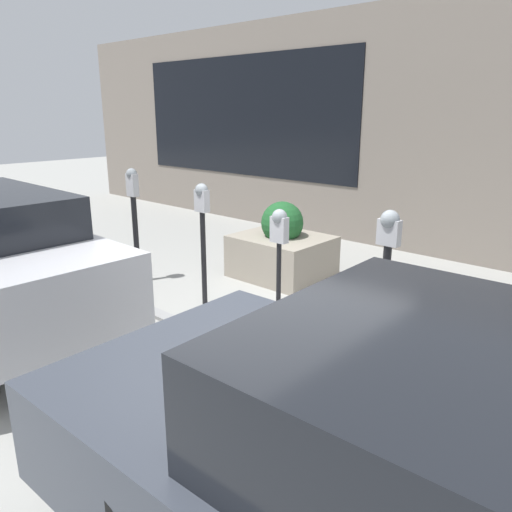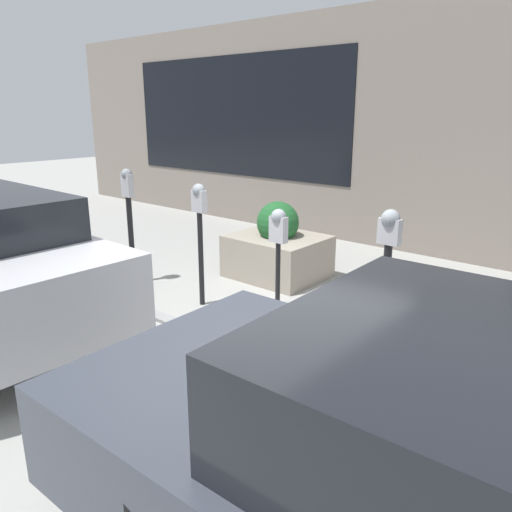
{
  "view_description": "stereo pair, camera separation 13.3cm",
  "coord_description": "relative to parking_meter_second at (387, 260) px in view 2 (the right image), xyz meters",
  "views": [
    {
      "loc": [
        -3.13,
        3.3,
        2.31
      ],
      "look_at": [
        0.0,
        -0.16,
        0.94
      ],
      "focal_mm": 35.0,
      "sensor_mm": 36.0,
      "label": 1
    },
    {
      "loc": [
        -3.03,
        3.39,
        2.31
      ],
      "look_at": [
        0.0,
        -0.16,
        0.94
      ],
      "focal_mm": 35.0,
      "sensor_mm": 36.0,
      "label": 2
    }
  ],
  "objects": [
    {
      "name": "ground_plane",
      "position": [
        1.18,
        0.56,
        -1.03
      ],
      "size": [
        40.0,
        40.0,
        0.0
      ],
      "primitive_type": "plane",
      "color": "#999993"
    },
    {
      "name": "curb_strip",
      "position": [
        1.18,
        0.64,
        -1.01
      ],
      "size": [
        19.0,
        0.16,
        0.04
      ],
      "color": "gray",
      "rests_on": "ground_plane"
    },
    {
      "name": "building_facade",
      "position": [
        1.18,
        -3.91,
        0.95
      ],
      "size": [
        19.0,
        0.17,
        3.95
      ],
      "color": "slate",
      "rests_on": "ground_plane"
    },
    {
      "name": "parking_meter_second",
      "position": [
        0.0,
        0.0,
        0.0
      ],
      "size": [
        0.19,
        0.17,
        1.49
      ],
      "color": "black",
      "rests_on": "ground_plane"
    },
    {
      "name": "parking_meter_middle",
      "position": [
        1.21,
        0.01,
        -0.01
      ],
      "size": [
        0.19,
        0.16,
        1.34
      ],
      "color": "black",
      "rests_on": "ground_plane"
    },
    {
      "name": "parking_meter_fourth",
      "position": [
        2.38,
        0.02,
        0.03
      ],
      "size": [
        0.18,
        0.15,
        1.49
      ],
      "color": "black",
      "rests_on": "ground_plane"
    },
    {
      "name": "parking_meter_farthest",
      "position": [
        3.69,
        0.08,
        -0.01
      ],
      "size": [
        0.16,
        0.14,
        1.57
      ],
      "color": "black",
      "rests_on": "ground_plane"
    },
    {
      "name": "planter_box",
      "position": [
        2.35,
        -1.43,
        -0.63
      ],
      "size": [
        1.26,
        1.07,
        1.09
      ],
      "color": "gray",
      "rests_on": "ground_plane"
    },
    {
      "name": "parked_car_front",
      "position": [
        -1.58,
        2.08,
        -0.24
      ],
      "size": [
        4.25,
        1.92,
        1.48
      ],
      "rotation": [
        0.0,
        0.0,
        0.03
      ],
      "color": "#383D47",
      "rests_on": "ground_plane"
    }
  ]
}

